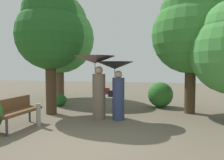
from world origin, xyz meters
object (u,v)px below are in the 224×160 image
object	(u,v)px
tree_near_left	(59,33)
path_marker_post	(38,115)
park_bench	(17,110)
tree_near_right	(191,28)
tree_mid_left	(50,29)
person_right	(116,78)
person_left	(97,74)

from	to	relation	value
tree_near_left	path_marker_post	bearing A→B (deg)	-69.53
park_bench	tree_near_right	world-z (taller)	tree_near_right
tree_near_left	path_marker_post	xyz separation A→B (m)	(2.00, -5.36, -3.17)
park_bench	tree_mid_left	size ratio (longest dim) A/B	0.34
person_right	path_marker_post	bearing A→B (deg)	116.99
person_right	path_marker_post	size ratio (longest dim) A/B	2.82
tree_near_left	path_marker_post	distance (m)	6.54
tree_near_left	tree_mid_left	distance (m)	4.07
tree_mid_left	path_marker_post	distance (m)	3.17
path_marker_post	tree_mid_left	bearing A→B (deg)	106.60
person_right	tree_near_left	size ratio (longest dim) A/B	0.33
person_left	path_marker_post	bearing A→B (deg)	128.01
tree_mid_left	path_marker_post	bearing A→B (deg)	-73.40
person_left	person_right	xyz separation A→B (m)	(0.65, 0.00, -0.13)
person_left	tree_near_left	size ratio (longest dim) A/B	0.37
park_bench	tree_near_left	world-z (taller)	tree_near_left
path_marker_post	tree_near_left	bearing A→B (deg)	110.47
person_right	park_bench	xyz separation A→B (m)	(-2.47, -1.54, -0.83)
person_left	tree_near_right	bearing A→B (deg)	-69.34
tree_near_left	person_right	bearing A→B (deg)	-45.69
person_left	path_marker_post	distance (m)	2.17
person_left	park_bench	size ratio (longest dim) A/B	1.34
tree_mid_left	path_marker_post	world-z (taller)	tree_mid_left
person_left	park_bench	bearing A→B (deg)	123.81
tree_near_right	path_marker_post	world-z (taller)	tree_near_right
person_right	tree_near_left	bearing A→B (deg)	37.96
tree_near_right	path_marker_post	distance (m)	5.92
park_bench	path_marker_post	distance (m)	0.59
person_left	tree_near_left	distance (m)	5.63
person_left	tree_near_right	xyz separation A→B (m)	(3.07, 1.57, 1.61)
person_right	tree_mid_left	size ratio (longest dim) A/B	0.41
park_bench	tree_mid_left	world-z (taller)	tree_mid_left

